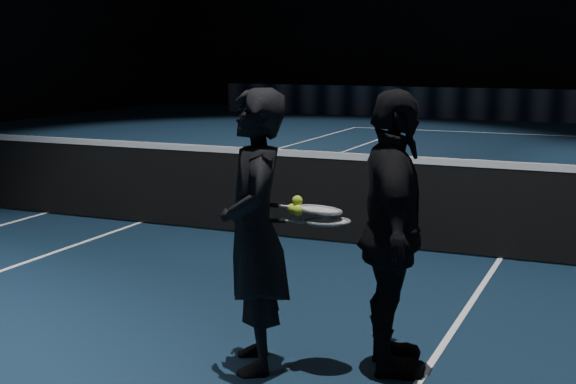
{
  "coord_description": "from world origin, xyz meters",
  "views": [
    {
      "loc": [
        1.09,
        -7.7,
        2.0
      ],
      "look_at": [
        -0.85,
        -3.2,
        1.12
      ],
      "focal_mm": 50.0,
      "sensor_mm": 36.0,
      "label": 1
    }
  ],
  "objects_px": {
    "racket_lower": "(327,221)",
    "racket_upper": "(319,210)",
    "player_b": "(392,233)",
    "tennis_balls": "(296,207)",
    "player_a": "(255,231)"
  },
  "relations": [
    {
      "from": "player_a",
      "to": "tennis_balls",
      "type": "xyz_separation_m",
      "value": [
        0.24,
        0.09,
        0.16
      ]
    },
    {
      "from": "tennis_balls",
      "to": "racket_upper",
      "type": "bearing_deg",
      "value": 33.07
    },
    {
      "from": "player_b",
      "to": "tennis_balls",
      "type": "relative_size",
      "value": 14.72
    },
    {
      "from": "tennis_balls",
      "to": "player_a",
      "type": "bearing_deg",
      "value": -159.38
    },
    {
      "from": "racket_lower",
      "to": "tennis_balls",
      "type": "xyz_separation_m",
      "value": [
        -0.19,
        -0.06,
        0.09
      ]
    },
    {
      "from": "racket_lower",
      "to": "racket_upper",
      "type": "relative_size",
      "value": 1.0
    },
    {
      "from": "player_b",
      "to": "racket_lower",
      "type": "relative_size",
      "value": 2.6
    },
    {
      "from": "racket_lower",
      "to": "tennis_balls",
      "type": "relative_size",
      "value": 5.67
    },
    {
      "from": "racket_lower",
      "to": "racket_upper",
      "type": "xyz_separation_m",
      "value": [
        -0.06,
        0.02,
        0.06
      ]
    },
    {
      "from": "player_b",
      "to": "racket_upper",
      "type": "bearing_deg",
      "value": 83.48
    },
    {
      "from": "player_b",
      "to": "racket_upper",
      "type": "xyz_separation_m",
      "value": [
        -0.44,
        -0.11,
        0.13
      ]
    },
    {
      "from": "racket_lower",
      "to": "player_b",
      "type": "bearing_deg",
      "value": -0.0
    },
    {
      "from": "racket_upper",
      "to": "tennis_balls",
      "type": "relative_size",
      "value": 5.67
    },
    {
      "from": "player_a",
      "to": "racket_upper",
      "type": "distance_m",
      "value": 0.42
    },
    {
      "from": "player_b",
      "to": "tennis_balls",
      "type": "xyz_separation_m",
      "value": [
        -0.56,
        -0.19,
        0.16
      ]
    }
  ]
}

